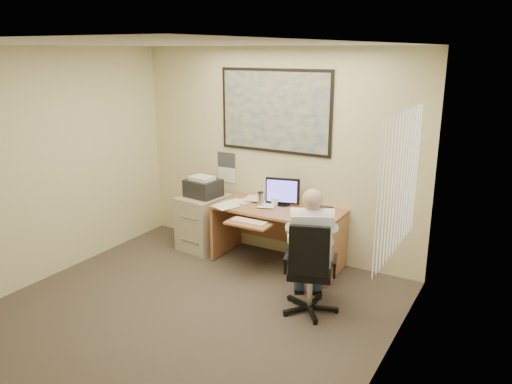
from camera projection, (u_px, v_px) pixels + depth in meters
The scene contains 8 objects.
room_shell at pixel (163, 196), 4.60m from camera, with size 4.00×4.50×2.70m.
desk at pixel (303, 235), 6.16m from camera, with size 1.60×0.97×1.10m.
world_map at pixel (275, 111), 6.31m from camera, with size 1.56×0.03×1.06m, color #1E4C93.
wall_calendar at pixel (226, 167), 6.90m from camera, with size 0.28×0.01×0.42m, color white.
window_blinds at pixel (401, 184), 4.27m from camera, with size 0.06×1.40×1.30m, color beige, non-canonical shape.
filing_cabinet at pixel (204, 217), 6.83m from camera, with size 0.60×0.70×1.02m.
office_chair at pixel (307, 286), 5.16m from camera, with size 0.77×0.77×1.02m.
person at pixel (312, 251), 5.12m from camera, with size 0.56×0.80×1.32m, color white, non-canonical shape.
Camera 1 is at (2.94, -3.39, 2.66)m, focal length 35.00 mm.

